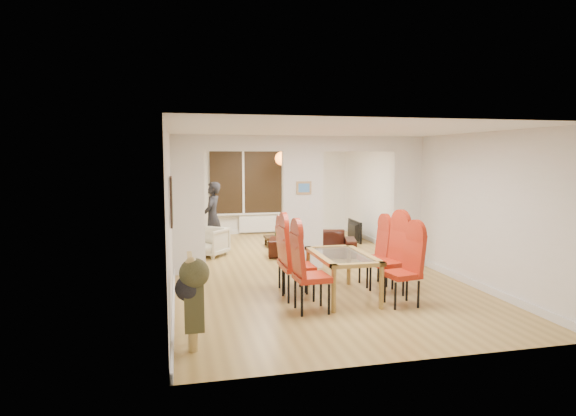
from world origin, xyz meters
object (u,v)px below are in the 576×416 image
object	(u,v)px
dining_table	(342,276)
dining_chair_ra	(402,269)
bottle	(276,231)
bowl	(290,235)
dining_chair_lb	(298,261)
armchair	(209,242)
dining_chair_rb	(387,257)
television	(351,231)
coffee_table	(286,241)
dining_chair_lc	(292,258)
dining_chair_la	(312,271)
sofa	(312,244)
person	(213,217)

from	to	relation	value
dining_table	dining_chair_ra	world-z (taller)	dining_chair_ra
bottle	bowl	xyz separation A→B (m)	(0.31, -0.11, -0.12)
dining_chair_lb	armchair	world-z (taller)	dining_chair_lb
bowl	dining_chair_lb	bearing A→B (deg)	-101.43
dining_chair_ra	dining_chair_rb	size ratio (longest dim) A/B	0.94
dining_chair_ra	bowl	distance (m)	5.00
television	dining_chair_rb	bearing A→B (deg)	167.73
dining_chair_ra	coffee_table	distance (m)	5.12
dining_table	dining_chair_lb	xyz separation A→B (m)	(-0.70, 0.06, 0.25)
dining_chair_ra	coffee_table	xyz separation A→B (m)	(-0.61, 5.07, -0.43)
dining_table	dining_chair_lc	distance (m)	0.89
television	bottle	world-z (taller)	television
dining_chair_la	sofa	xyz separation A→B (m)	(1.06, 3.70, -0.31)
dining_chair_rb	sofa	world-z (taller)	dining_chair_rb
dining_chair_ra	television	xyz separation A→B (m)	(1.18, 5.28, -0.28)
dining_chair_lb	bottle	size ratio (longest dim) A/B	4.20
dining_chair_ra	sofa	size ratio (longest dim) A/B	0.58
television	coffee_table	world-z (taller)	television
dining_table	bottle	size ratio (longest dim) A/B	5.21
dining_chair_lb	sofa	distance (m)	3.28
dining_chair_la	armchair	xyz separation A→B (m)	(-1.18, 4.20, -0.27)
dining_table	dining_chair_rb	xyz separation A→B (m)	(0.77, 0.03, 0.25)
dining_chair_lb	person	bearing A→B (deg)	102.86
dining_chair_lb	dining_chair_ra	world-z (taller)	dining_chair_lb
television	dining_chair_ra	bearing A→B (deg)	168.79
television	dining_chair_lb	bearing A→B (deg)	152.07
dining_chair_la	coffee_table	bearing A→B (deg)	78.39
dining_chair_la	bowl	size ratio (longest dim) A/B	5.64
sofa	bowl	xyz separation A→B (m)	(-0.23, 1.23, -0.01)
dining_table	coffee_table	size ratio (longest dim) A/B	1.38
sofa	bottle	xyz separation A→B (m)	(-0.54, 1.35, 0.11)
dining_chair_la	dining_chair_rb	bearing A→B (deg)	19.78
dining_chair_rb	sofa	bearing A→B (deg)	84.78
television	bowl	distance (m)	1.75
dining_chair_la	coffee_table	distance (m)	5.12
dining_table	dining_chair_la	xyz separation A→B (m)	(-0.65, -0.57, 0.24)
dining_chair_rb	armchair	size ratio (longest dim) A/B	1.70
dining_chair_rb	bowl	world-z (taller)	dining_chair_rb
armchair	person	bearing A→B (deg)	115.87
dining_chair_la	person	size ratio (longest dim) A/B	0.73
sofa	bottle	bearing A→B (deg)	127.23
dining_chair_ra	dining_chair_lc	bearing A→B (deg)	131.16
dining_table	coffee_table	world-z (taller)	dining_table
sofa	coffee_table	world-z (taller)	sofa
dining_chair_lb	sofa	world-z (taller)	dining_chair_lb
dining_chair_la	person	world-z (taller)	person
person	television	world-z (taller)	person
dining_chair_ra	coffee_table	bearing A→B (deg)	87.13
dining_chair_rb	bottle	world-z (taller)	dining_chair_rb
sofa	bottle	size ratio (longest dim) A/B	6.74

